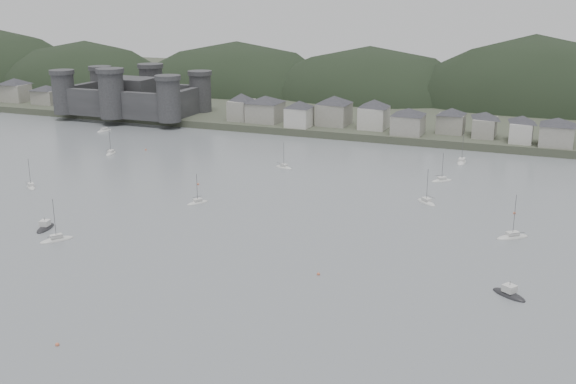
% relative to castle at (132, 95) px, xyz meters
% --- Properties ---
extents(ground, '(900.00, 900.00, 0.00)m').
position_rel_castle_xyz_m(ground, '(120.00, -179.80, -10.96)').
color(ground, slate).
rests_on(ground, ground).
extents(far_shore_land, '(900.00, 250.00, 3.00)m').
position_rel_castle_xyz_m(far_shore_land, '(120.00, 115.20, -9.46)').
color(far_shore_land, '#383D2D').
rests_on(far_shore_land, ground).
extents(forested_ridge, '(851.55, 103.94, 102.57)m').
position_rel_castle_xyz_m(forested_ridge, '(124.83, 89.60, -22.25)').
color(forested_ridge, black).
rests_on(forested_ridge, ground).
extents(castle, '(66.00, 43.00, 20.00)m').
position_rel_castle_xyz_m(castle, '(0.00, 0.00, 0.00)').
color(castle, '#303032').
rests_on(castle, far_shore_land).
extents(waterfront_town, '(451.48, 28.46, 12.92)m').
position_rel_castle_xyz_m(waterfront_town, '(170.59, 3.54, -2.30)').
color(waterfront_town, gray).
rests_on(waterfront_town, far_shore_land).
extents(moored_fleet, '(253.26, 177.46, 12.46)m').
position_rel_castle_xyz_m(moored_fleet, '(91.35, -110.72, -10.79)').
color(moored_fleet, silver).
rests_on(moored_fleet, ground).
extents(motor_launch_near, '(7.85, 6.56, 3.83)m').
position_rel_castle_xyz_m(motor_launch_near, '(179.43, -136.51, -10.67)').
color(motor_launch_near, black).
rests_on(motor_launch_near, ground).
extents(motor_launch_far, '(4.56, 8.11, 3.84)m').
position_rel_castle_xyz_m(motor_launch_far, '(67.99, -139.00, -10.67)').
color(motor_launch_far, black).
rests_on(motor_launch_far, ground).
extents(mooring_buoys, '(169.97, 131.83, 0.70)m').
position_rel_castle_xyz_m(mooring_buoys, '(111.00, -119.54, -10.81)').
color(mooring_buoys, '#CE6644').
rests_on(mooring_buoys, ground).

